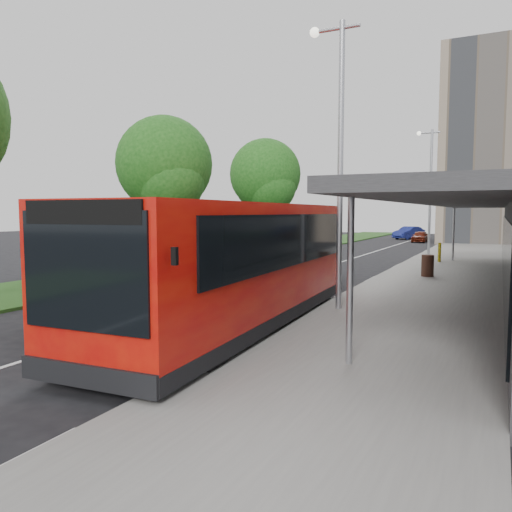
{
  "coord_description": "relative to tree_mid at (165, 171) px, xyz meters",
  "views": [
    {
      "loc": [
        8.3,
        -11.75,
        2.9
      ],
      "look_at": [
        1.24,
        2.65,
        1.5
      ],
      "focal_mm": 35.0,
      "sensor_mm": 36.0,
      "label": 1
    }
  ],
  "objects": [
    {
      "name": "bollard",
      "position": [
        12.32,
        8.61,
        -4.31
      ],
      "size": [
        0.18,
        0.18,
        1.07
      ],
      "primitive_type": "cylinder",
      "rotation": [
        0.0,
        0.0,
        -0.06
      ],
      "color": "yellow",
      "rests_on": "pavement"
    },
    {
      "name": "litter_bin",
      "position": [
        12.56,
        1.64,
        -4.38
      ],
      "size": [
        0.66,
        0.66,
        0.93
      ],
      "primitive_type": "cylinder",
      "rotation": [
        0.0,
        0.0,
        0.34
      ],
      "color": "#392017",
      "rests_on": "pavement"
    },
    {
      "name": "pavement",
      "position": [
        13.01,
        10.95,
        -4.92
      ],
      "size": [
        5.0,
        80.0,
        0.15
      ],
      "primitive_type": "cube",
      "color": "slate",
      "rests_on": "ground"
    },
    {
      "name": "tree_far",
      "position": [
        -0.0,
        12.0,
        0.29
      ],
      "size": [
        5.09,
        5.09,
        8.18
      ],
      "color": "#332014",
      "rests_on": "ground"
    },
    {
      "name": "tree_mid",
      "position": [
        0.0,
        0.0,
        0.0
      ],
      "size": [
        4.81,
        4.81,
        7.74
      ],
      "color": "#332014",
      "rests_on": "ground"
    },
    {
      "name": "ground",
      "position": [
        7.01,
        -9.05,
        -4.99
      ],
      "size": [
        120.0,
        120.0,
        0.0
      ],
      "primitive_type": "plane",
      "color": "black",
      "rests_on": "ground"
    },
    {
      "name": "grass_verge",
      "position": [
        0.01,
        10.95,
        -4.94
      ],
      "size": [
        5.0,
        80.0,
        0.1
      ],
      "primitive_type": "cube",
      "color": "#204A17",
      "rests_on": "ground"
    },
    {
      "name": "car_far",
      "position": [
        6.37,
        35.4,
        -4.3
      ],
      "size": [
        3.07,
        4.41,
        1.38
      ],
      "primitive_type": "imported",
      "rotation": [
        0.0,
        0.0,
        -0.43
      ],
      "color": "navy",
      "rests_on": "ground"
    },
    {
      "name": "car_near",
      "position": [
        8.3,
        30.09,
        -4.43
      ],
      "size": [
        1.39,
        3.31,
        1.12
      ],
      "primitive_type": "imported",
      "rotation": [
        0.0,
        0.0,
        -0.02
      ],
      "color": "#5F1A0D",
      "rests_on": "ground"
    },
    {
      "name": "lamp_post_far",
      "position": [
        11.13,
        12.95,
        -0.28
      ],
      "size": [
        1.44,
        0.28,
        8.0
      ],
      "color": "#9B9DA4",
      "rests_on": "pavement"
    },
    {
      "name": "lamp_post_near",
      "position": [
        11.13,
        -7.05,
        -0.28
      ],
      "size": [
        1.44,
        0.28,
        8.0
      ],
      "color": "#9B9DA4",
      "rests_on": "pavement"
    },
    {
      "name": "bus_main",
      "position": [
        9.47,
        -9.83,
        -3.4
      ],
      "size": [
        3.34,
        11.13,
        3.12
      ],
      "rotation": [
        0.0,
        0.0,
        0.05
      ],
      "color": "#BB1A09",
      "rests_on": "ground"
    },
    {
      "name": "kerb_dashes",
      "position": [
        10.31,
        9.95,
        -4.99
      ],
      "size": [
        0.12,
        56.0,
        0.01
      ],
      "color": "silver",
      "rests_on": "ground"
    },
    {
      "name": "lane_centre_line",
      "position": [
        7.01,
        5.95,
        -4.99
      ],
      "size": [
        0.12,
        70.0,
        0.01
      ],
      "primitive_type": "cube",
      "color": "silver",
      "rests_on": "ground"
    },
    {
      "name": "bus_second",
      "position": [
        5.09,
        -5.86,
        -3.47
      ],
      "size": [
        3.14,
        10.61,
        2.97
      ],
      "rotation": [
        0.0,
        0.0,
        0.04
      ],
      "color": "#BB1A09",
      "rests_on": "ground"
    }
  ]
}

